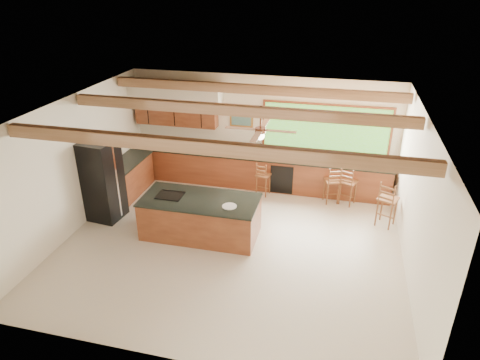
# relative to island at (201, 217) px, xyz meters

# --- Properties ---
(ground) EXTENTS (7.20, 7.20, 0.00)m
(ground) POSITION_rel_island_xyz_m (0.76, -0.20, -0.45)
(ground) COLOR beige
(ground) RESTS_ON ground
(room_shell) EXTENTS (7.27, 6.54, 3.02)m
(room_shell) POSITION_rel_island_xyz_m (0.59, 0.45, 1.76)
(room_shell) COLOR white
(room_shell) RESTS_ON ground
(counter_run) EXTENTS (7.12, 3.10, 1.23)m
(counter_run) POSITION_rel_island_xyz_m (-0.06, 2.32, 0.01)
(counter_run) COLOR brown
(counter_run) RESTS_ON ground
(island) EXTENTS (2.58, 1.23, 0.92)m
(island) POSITION_rel_island_xyz_m (0.00, 0.00, 0.00)
(island) COLOR brown
(island) RESTS_ON ground
(refrigerator) EXTENTS (0.83, 0.81, 1.94)m
(refrigerator) POSITION_rel_island_xyz_m (-2.46, 0.20, 0.52)
(refrigerator) COLOR black
(refrigerator) RESTS_ON ground
(bar_stool_a) EXTENTS (0.40, 0.40, 0.94)m
(bar_stool_a) POSITION_rel_island_xyz_m (0.99, 2.20, 0.11)
(bar_stool_a) COLOR brown
(bar_stool_a) RESTS_ON ground
(bar_stool_b) EXTENTS (0.48, 0.48, 1.03)m
(bar_stool_b) POSITION_rel_island_xyz_m (3.17, 2.20, 0.16)
(bar_stool_b) COLOR brown
(bar_stool_b) RESTS_ON ground
(bar_stool_c) EXTENTS (0.47, 0.47, 1.01)m
(bar_stool_c) POSITION_rel_island_xyz_m (2.76, 2.20, 0.15)
(bar_stool_c) COLOR brown
(bar_stool_c) RESTS_ON ground
(bar_stool_d) EXTENTS (0.54, 0.54, 1.14)m
(bar_stool_d) POSITION_rel_island_xyz_m (4.06, 1.34, 0.23)
(bar_stool_d) COLOR brown
(bar_stool_d) RESTS_ON ground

